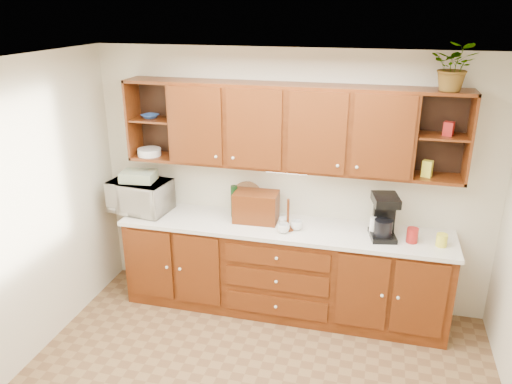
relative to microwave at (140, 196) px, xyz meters
The scene contains 22 objects.
ceiling 2.58m from the microwave, 43.67° to the right, with size 4.00×4.00×0.00m, color white.
back_wall 1.56m from the microwave, 11.13° to the left, with size 4.00×4.00×0.00m, color beige.
base_cabinets 1.66m from the microwave, ahead, with size 3.20×0.60×0.90m, color #3D1907.
countertop 1.53m from the microwave, ahead, with size 3.24×0.64×0.04m, color white.
upper_cabinets 1.73m from the microwave, ahead, with size 3.20×0.33×0.80m.
undercabinet_light 1.57m from the microwave, ahead, with size 0.40×0.05×0.03m, color white.
wicker_basket 0.17m from the microwave, ahead, with size 0.24×0.24×0.13m, color #A16F43.
microwave is the anchor object (origin of this frame).
towel_stack 0.22m from the microwave, ahead, with size 0.34×0.25×0.10m, color #D4B863.
wine_bottle 0.99m from the microwave, ahead, with size 0.07×0.07×0.33m, color black.
woven_tray 1.12m from the microwave, 12.49° to the left, with size 0.33×0.33×0.02m, color #A16F43.
bread_box 1.23m from the microwave, ahead, with size 0.43×0.27×0.30m, color #3D1907.
mug_tree 1.58m from the microwave, ahead, with size 0.27×0.28×0.31m.
canister_red 2.72m from the microwave, ahead, with size 0.10×0.10×0.14m, color maroon.
canister_white 2.37m from the microwave, ahead, with size 0.08×0.08×0.18m, color white.
canister_yellow 2.97m from the microwave, ahead, with size 0.10×0.10×0.12m, color yellow.
coffee_maker 2.46m from the microwave, ahead, with size 0.28×0.33×0.42m.
bowl_stack 0.83m from the microwave, 47.83° to the left, with size 0.16×0.16×0.04m, color #26498E.
plate_stack 0.47m from the microwave, 49.80° to the left, with size 0.24×0.24×0.07m, color white.
pantry_box_yellow 2.83m from the microwave, ahead, with size 0.08×0.07×0.15m, color yellow.
pantry_box_red 3.05m from the microwave, ahead, with size 0.08×0.07×0.12m, color maroon.
potted_plant 3.22m from the microwave, ahead, with size 0.36×0.31×0.40m, color #999999.
Camera 1 is at (0.83, -2.92, 2.97)m, focal length 35.00 mm.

